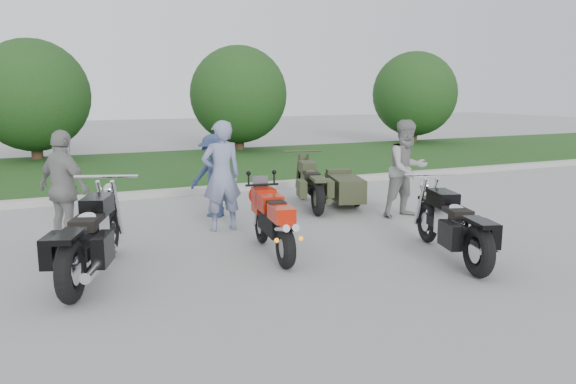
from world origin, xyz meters
name	(u,v)px	position (x,y,z in m)	size (l,w,h in m)	color
ground	(294,270)	(0.00, 0.00, 0.00)	(80.00, 80.00, 0.00)	#999893
curb	(184,192)	(0.00, 6.00, 0.07)	(60.00, 0.30, 0.15)	#A8A69E
grass_strip	(150,169)	(0.00, 10.15, 0.07)	(60.00, 8.00, 0.14)	#24531C
tree_mid_left	(33,96)	(-3.00, 13.50, 2.19)	(3.60, 3.60, 4.00)	#3F2B1C
tree_mid_right	(239,95)	(4.00, 13.50, 2.19)	(3.60, 3.60, 4.00)	#3F2B1C
tree_far_right	(415,94)	(12.00, 13.50, 2.19)	(3.60, 3.60, 4.00)	#3F2B1C
sportbike_red	(273,220)	(0.00, 0.73, 0.53)	(0.48, 1.90, 0.90)	black
cruiser_left	(90,241)	(-2.50, 0.74, 0.51)	(1.04, 2.48, 0.99)	black
cruiser_right	(454,228)	(2.24, -0.52, 0.47)	(0.82, 2.34, 0.92)	black
cruiser_sidecar	(331,187)	(2.39, 3.37, 0.42)	(1.52, 2.30, 0.91)	black
person_stripe	(221,176)	(-0.21, 2.49, 0.94)	(0.69, 0.45, 1.88)	gray
person_grey	(407,169)	(3.29, 2.05, 0.92)	(0.89, 0.70, 1.84)	gray
person_denim	(214,176)	(-0.01, 3.55, 0.78)	(1.01, 0.58, 1.57)	navy
person_back	(64,189)	(-2.70, 2.50, 0.90)	(1.05, 0.44, 1.80)	gray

